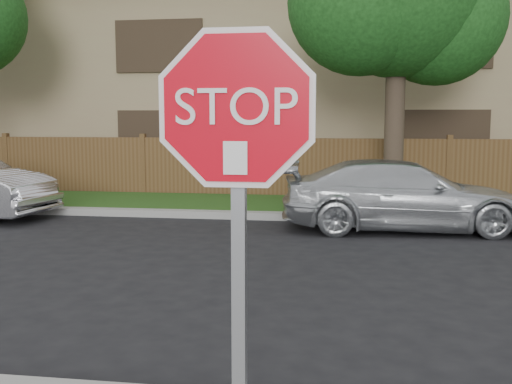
# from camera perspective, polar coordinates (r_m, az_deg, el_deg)

# --- Properties ---
(far_curb) EXTENTS (70.00, 0.30, 0.15)m
(far_curb) POSITION_cam_1_polar(r_m,az_deg,el_deg) (12.56, 1.89, -2.30)
(far_curb) COLOR gray
(far_curb) RESTS_ON ground
(grass_strip) EXTENTS (70.00, 3.00, 0.12)m
(grass_strip) POSITION_cam_1_polar(r_m,az_deg,el_deg) (14.18, 2.67, -1.29)
(grass_strip) COLOR #1E4714
(grass_strip) RESTS_ON ground
(fence) EXTENTS (70.00, 0.12, 1.60)m
(fence) POSITION_cam_1_polar(r_m,az_deg,el_deg) (15.68, 3.29, 2.22)
(fence) COLOR #52361D
(fence) RESTS_ON ground
(apartment_building) EXTENTS (35.20, 9.20, 7.20)m
(apartment_building) POSITION_cam_1_polar(r_m,az_deg,el_deg) (21.26, 4.77, 10.82)
(apartment_building) COLOR #9B8260
(apartment_building) RESTS_ON ground
(stop_sign) EXTENTS (1.01, 0.13, 2.55)m
(stop_sign) POSITION_cam_1_polar(r_m,az_deg,el_deg) (2.74, -1.81, 1.22)
(stop_sign) COLOR gray
(stop_sign) RESTS_ON sidewalk_near
(sedan_right) EXTENTS (4.69, 2.16, 1.33)m
(sedan_right) POSITION_cam_1_polar(r_m,az_deg,el_deg) (11.64, 13.82, -0.31)
(sedan_right) COLOR silver
(sedan_right) RESTS_ON ground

